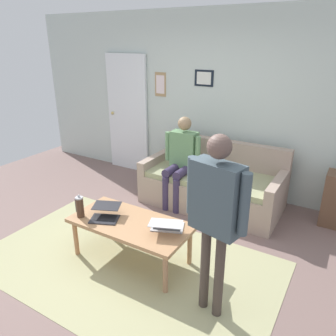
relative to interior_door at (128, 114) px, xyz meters
The scene contains 11 objects.
ground_plane 2.87m from the interior_door, 127.99° to the left, with size 7.68×7.68×0.00m, color #79605A.
area_rug 3.03m from the interior_door, 126.32° to the left, with size 3.16×1.89×0.01m, color tan.
back_wall 1.68m from the interior_door, behind, with size 7.04×0.11×2.70m.
interior_door is the anchor object (origin of this frame).
couch 2.11m from the interior_door, 164.59° to the left, with size 1.95×0.95×0.88m.
coffee_table 2.83m from the interior_door, 127.54° to the left, with size 1.29×0.63×0.47m.
laptop_left 2.72m from the interior_door, 121.81° to the left, with size 0.39×0.40×0.12m.
laptop_center 3.03m from the interior_door, 134.58° to the left, with size 0.42×0.42×0.13m.
french_press 2.68m from the interior_door, 115.90° to the left, with size 0.10×0.08×0.26m.
person_standing 3.65m from the interior_door, 138.30° to the left, with size 0.58×0.27×1.63m.
person_seated 1.71m from the interior_door, 153.38° to the left, with size 0.55×0.51×1.28m.
Camera 1 is at (-1.92, 2.45, 2.26)m, focal length 34.94 mm.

